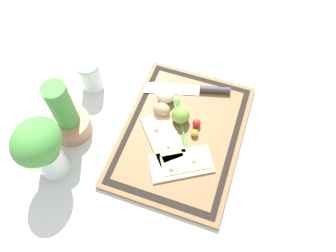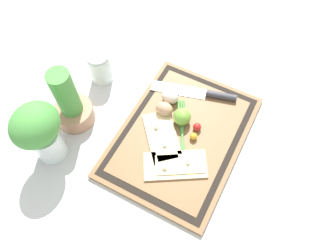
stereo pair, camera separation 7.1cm
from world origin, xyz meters
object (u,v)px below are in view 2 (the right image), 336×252
at_px(cherry_tomato_red, 197,127).
at_px(sauce_jar, 101,69).
at_px(lime, 182,117).
at_px(cherry_tomato_yellow, 194,136).
at_px(knife, 208,94).
at_px(herb_glass, 39,131).
at_px(egg_brown, 164,109).
at_px(pizza_slice_far, 162,137).
at_px(egg_pink, 170,97).
at_px(herb_pot, 71,105).
at_px(pizza_slice_near, 176,165).

xyz_separation_m(cherry_tomato_red, sauce_jar, (0.04, 0.37, 0.02)).
relative_size(lime, cherry_tomato_yellow, 2.41).
relative_size(knife, herb_glass, 1.26).
height_order(cherry_tomato_yellow, sauce_jar, sauce_jar).
xyz_separation_m(lime, cherry_tomato_yellow, (-0.04, -0.06, -0.02)).
distance_m(lime, sauce_jar, 0.32).
bearing_deg(sauce_jar, egg_brown, -98.29).
bearing_deg(lime, knife, -13.58).
height_order(pizza_slice_far, egg_brown, egg_brown).
bearing_deg(egg_pink, herb_pot, 128.09).
distance_m(knife, cherry_tomato_yellow, 0.17).
relative_size(pizza_slice_far, egg_pink, 3.45).
bearing_deg(cherry_tomato_red, pizza_slice_far, 133.86).
relative_size(knife, egg_brown, 5.06).
relative_size(egg_brown, lime, 1.01).
bearing_deg(pizza_slice_far, pizza_slice_near, -127.98).
height_order(knife, cherry_tomato_red, cherry_tomato_red).
xyz_separation_m(pizza_slice_near, herb_glass, (-0.12, 0.35, 0.11)).
relative_size(pizza_slice_near, herb_glass, 0.91).
xyz_separation_m(egg_brown, sauce_jar, (0.04, 0.26, 0.01)).
bearing_deg(lime, cherry_tomato_red, -94.04).
bearing_deg(pizza_slice_far, lime, -18.38).
height_order(egg_brown, sauce_jar, sauce_jar).
height_order(herb_pot, herb_glass, same).
distance_m(pizza_slice_far, herb_glass, 0.35).
bearing_deg(pizza_slice_near, lime, 19.90).
bearing_deg(cherry_tomato_yellow, pizza_slice_far, 117.33).
bearing_deg(pizza_slice_near, sauce_jar, 63.89).
height_order(cherry_tomato_red, cherry_tomato_yellow, cherry_tomato_red).
bearing_deg(pizza_slice_far, herb_pot, 100.93).
distance_m(cherry_tomato_yellow, sauce_jar, 0.39).
distance_m(pizza_slice_far, lime, 0.09).
relative_size(knife, cherry_tomato_yellow, 12.38).
bearing_deg(herb_pot, sauce_jar, 4.69).
xyz_separation_m(knife, herb_pot, (-0.26, 0.34, 0.05)).
bearing_deg(cherry_tomato_yellow, herb_pot, 104.98).
bearing_deg(cherry_tomato_yellow, sauce_jar, 78.31).
relative_size(lime, sauce_jar, 0.48).
relative_size(lime, herb_pot, 0.25).
bearing_deg(knife, herb_pot, 127.78).
height_order(egg_brown, egg_pink, same).
xyz_separation_m(egg_pink, herb_glass, (-0.32, 0.23, 0.09)).
bearing_deg(cherry_tomato_yellow, pizza_slice_near, 176.73).
xyz_separation_m(pizza_slice_near, egg_pink, (0.19, 0.12, 0.02)).
bearing_deg(herb_pot, herb_glass, -176.52).
bearing_deg(lime, egg_pink, 52.61).
height_order(knife, cherry_tomato_yellow, same).
bearing_deg(lime, pizza_slice_far, 161.62).
relative_size(cherry_tomato_red, cherry_tomato_yellow, 1.11).
xyz_separation_m(pizza_slice_far, herb_glass, (-0.18, 0.27, 0.11)).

